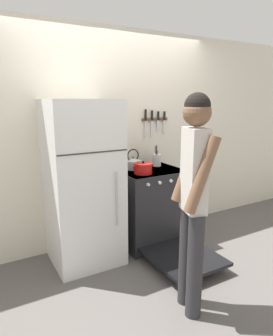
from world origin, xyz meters
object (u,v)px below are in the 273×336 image
Objects in this scene: dutch_oven_pot at (143,168)px; person at (193,194)px; tea_kettle at (133,163)px; refrigerator at (83,184)px; stove_range at (151,207)px; utensil_jar at (157,160)px.

person reaches higher than dutch_oven_pot.
person is (-0.21, -1.35, 0.03)m from tea_kettle.
person is at bearing -68.42° from refrigerator.
refrigerator is 0.97× the size of person.
stove_range is 0.56m from dutch_oven_pot.
utensil_jar is (0.34, 0.01, 0.01)m from tea_kettle.
refrigerator is 6.71× the size of dutch_oven_pot.
tea_kettle reaches higher than stove_range.
stove_range is 5.10× the size of utensil_jar.
tea_kettle is at bearing -178.97° from utensil_jar.
refrigerator is at bearing 170.92° from dutch_oven_pot.
dutch_oven_pot is 0.96× the size of utensil_jar.
person is at bearing -107.02° from stove_range.
refrigerator reaches higher than tea_kettle.
refrigerator is 1.30m from person.
tea_kettle is at bearing 12.10° from refrigerator.
person is (-0.20, -1.10, 0.04)m from dutch_oven_pot.
dutch_oven_pot is at bearing 6.41° from person.
dutch_oven_pot is 0.15× the size of person.
person reaches higher than tea_kettle.
stove_range is 0.60m from utensil_jar.
stove_range is (0.84, -0.02, -0.41)m from refrigerator.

